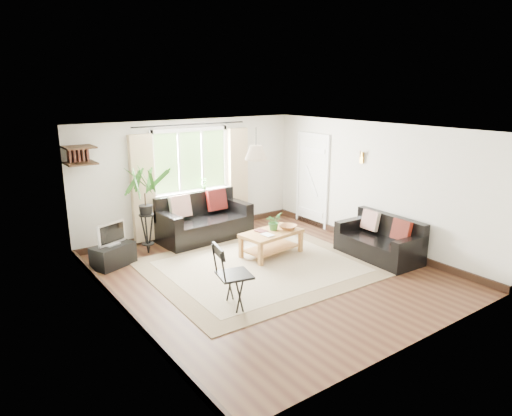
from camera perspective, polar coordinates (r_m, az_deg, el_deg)
floor at (r=7.75m, az=1.74°, el=-8.15°), size 5.50×5.50×0.00m
ceiling at (r=7.16m, az=1.89°, el=9.81°), size 5.50×5.50×0.00m
wall_back at (r=9.64m, az=-8.19°, el=3.81°), size 5.00×0.02×2.40m
wall_front at (r=5.54m, az=19.44°, el=-5.37°), size 5.00×0.02×2.40m
wall_left at (r=6.23m, az=-16.82°, el=-2.91°), size 0.02×5.50×2.40m
wall_right at (r=9.06m, az=14.49°, el=2.77°), size 0.02×5.50×2.40m
rug at (r=8.00m, az=0.54°, el=-7.31°), size 3.76×3.24×0.02m
window at (r=9.54m, az=-8.15°, el=5.83°), size 2.50×0.16×2.16m
door at (r=10.23m, az=7.03°, el=3.35°), size 0.06×0.96×2.06m
corner_shelf at (r=8.50m, az=-21.18°, el=6.18°), size 0.50×0.50×0.34m
pendant_lamp at (r=7.51m, az=0.00°, el=7.39°), size 0.36×0.36×0.54m
wall_sconce at (r=9.11m, az=12.98°, el=6.38°), size 0.12×0.12×0.28m
sofa_back at (r=9.37m, az=-6.50°, el=-1.26°), size 1.91×1.03×0.88m
sofa_right at (r=8.60m, az=15.09°, el=-3.72°), size 1.57×0.84×0.73m
coffee_table at (r=8.45m, az=1.93°, el=-4.46°), size 1.20×0.75×0.46m
table_plant at (r=8.43m, az=2.21°, el=-1.69°), size 0.37×0.34×0.32m
bowl at (r=8.52m, az=4.02°, el=-2.41°), size 0.41×0.41×0.08m
book_a at (r=8.11m, az=1.00°, el=-3.49°), size 0.19×0.24×0.02m
book_b at (r=8.31m, az=0.23°, el=-3.02°), size 0.20×0.25×0.02m
tv_stand at (r=8.37m, az=-17.40°, el=-5.66°), size 0.81×0.64×0.39m
tv at (r=8.24m, az=-17.62°, el=-3.03°), size 0.58×0.37×0.42m
palm_stand at (r=8.64m, az=-13.60°, el=-0.36°), size 0.74×0.74×1.64m
folding_chair at (r=6.45m, az=-2.71°, el=-8.49°), size 0.59×0.59×0.95m
sill_plant at (r=9.68m, az=-6.51°, el=3.09°), size 0.14×0.10×0.27m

